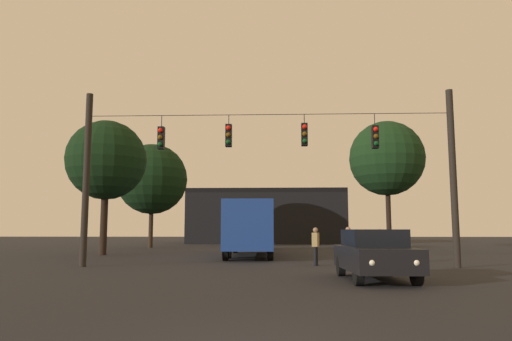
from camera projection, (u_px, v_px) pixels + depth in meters
ground_plane at (270, 254)px, 30.29m from camera, size 168.00×168.00×0.00m
overhead_signal_span at (267, 166)px, 20.29m from camera, size 15.56×0.44×7.34m
city_bus at (250, 224)px, 28.45m from camera, size 2.78×11.05×3.00m
car_near_right at (374, 254)px, 14.72m from camera, size 1.94×4.39×1.52m
car_far_left at (260, 239)px, 38.52m from camera, size 2.09×4.43×1.52m
pedestrian_crossing_left at (316, 244)px, 20.75m from camera, size 0.35×0.42×1.62m
pedestrian_crossing_center at (348, 244)px, 20.71m from camera, size 0.29×0.39×1.64m
pedestrian_crossing_right at (380, 244)px, 21.80m from camera, size 0.31×0.40×1.56m
corner_building at (267, 217)px, 59.50m from camera, size 17.81×13.39×6.13m
tree_left_silhouette at (387, 159)px, 40.27m from camera, size 6.17×6.17×10.50m
tree_behind_building at (152, 179)px, 42.89m from camera, size 6.18×6.18×9.07m
tree_right_far at (106, 160)px, 30.25m from camera, size 4.93×4.93×8.30m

